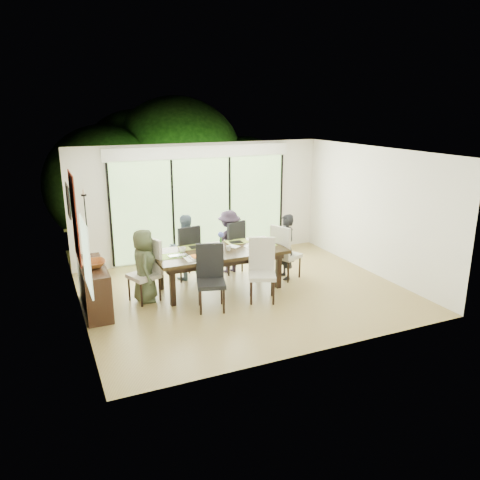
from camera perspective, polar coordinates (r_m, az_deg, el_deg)
name	(u,v)px	position (r m, az deg, el deg)	size (l,w,h in m)	color
floor	(245,293)	(9.16, 0.63, -6.45)	(6.00, 5.00, 0.01)	olive
ceiling	(246,152)	(8.50, 0.69, 10.68)	(6.00, 5.00, 0.01)	white
wall_back	(201,201)	(11.01, -4.76, 4.72)	(6.00, 0.02, 2.70)	silver
wall_front	(320,266)	(6.62, 9.68, -3.12)	(6.00, 0.02, 2.70)	white
wall_left	(76,244)	(8.01, -19.34, -0.44)	(0.02, 5.00, 2.70)	beige
wall_right	(375,211)	(10.31, 16.10, 3.38)	(0.02, 5.00, 2.70)	beige
glass_doors	(202,208)	(11.00, -4.67, 3.92)	(4.20, 0.02, 2.30)	#598C3F
blinds_header	(201,152)	(10.80, -4.81, 10.67)	(4.40, 0.06, 0.28)	white
mullion_a	(110,216)	(10.52, -15.53, 2.82)	(0.05, 0.04, 2.30)	black
mullion_b	(173,211)	(10.79, -8.17, 3.57)	(0.05, 0.04, 2.30)	black
mullion_c	(230,206)	(11.24, -1.28, 4.22)	(0.05, 0.04, 2.30)	black
mullion_d	(281,201)	(11.83, 5.02, 4.77)	(0.05, 0.04, 2.30)	black
side_window	(86,255)	(6.82, -18.23, -1.81)	(0.02, 0.90, 1.00)	#8CAD7F
deck	(191,248)	(12.17, -5.98, -1.01)	(6.00, 1.80, 0.10)	#4F3821
rail_top	(181,219)	(12.75, -7.17, 2.54)	(6.00, 0.08, 0.06)	brown
foliage_left	(105,185)	(13.18, -16.14, 6.41)	(3.20, 3.20, 3.20)	#14380F
foliage_mid	(177,165)	(14.16, -7.68, 8.99)	(4.00, 4.00, 4.00)	#14380F
foliage_right	(243,184)	(14.10, 0.41, 6.89)	(2.80, 2.80, 2.80)	#14380F
foliage_far	(139,170)	(14.62, -12.24, 8.28)	(3.60, 3.60, 3.60)	#14380F
table_top	(219,252)	(9.11, -2.52, -1.43)	(2.55, 1.17, 0.06)	black
table_apron	(220,256)	(9.14, -2.51, -2.01)	(2.34, 0.96, 0.11)	black
table_leg_fl	(173,287)	(8.54, -8.22, -5.64)	(0.10, 0.10, 0.73)	black
table_leg_fr	(278,270)	(9.30, 4.71, -3.70)	(0.10, 0.10, 0.73)	black
table_leg_bl	(161,272)	(9.32, -9.67, -3.83)	(0.10, 0.10, 0.73)	black
table_leg_br	(259,258)	(10.02, 2.38, -2.19)	(0.10, 0.10, 0.73)	black
chair_left_end	(143,271)	(8.77, -11.69, -3.72)	(0.49, 0.49, 1.17)	silver
chair_right_end	(287,251)	(9.78, 5.71, -1.38)	(0.49, 0.49, 1.17)	beige
chair_far_left	(185,251)	(9.79, -6.77, -1.39)	(0.49, 0.49, 1.17)	black
chair_far_right	(229,246)	(10.11, -1.35, -0.71)	(0.49, 0.49, 1.17)	black
chair_near_left	(211,279)	(8.23, -3.54, -4.71)	(0.49, 0.49, 1.17)	black
chair_near_right	(262,271)	(8.61, 2.72, -3.77)	(0.49, 0.49, 1.17)	beige
person_left_end	(144,266)	(8.74, -11.60, -3.08)	(0.64, 0.40, 1.37)	#454F35
person_right_end	(286,247)	(9.74, 5.62, -0.82)	(0.64, 0.40, 1.37)	black
person_far_left	(185,247)	(9.75, -6.75, -0.85)	(0.64, 0.40, 1.37)	slate
person_far_right	(229,242)	(10.07, -1.31, -0.19)	(0.64, 0.40, 1.37)	#2C2132
placemat_left	(172,256)	(8.82, -8.28, -1.95)	(0.47, 0.34, 0.01)	#86B440
placemat_right	(263,244)	(9.47, 2.84, -0.54)	(0.47, 0.34, 0.01)	#78A239
placemat_far_l	(191,247)	(9.32, -5.99, -0.88)	(0.47, 0.34, 0.01)	#97A83C
placemat_far_r	(237,242)	(9.66, -0.34, -0.19)	(0.47, 0.34, 0.01)	#A3BA42
placemat_paper	(198,258)	(8.66, -5.19, -2.19)	(0.47, 0.34, 0.01)	white
tablet_far_l	(197,247)	(9.30, -5.31, -0.84)	(0.28, 0.19, 0.01)	black
tablet_far_r	(236,242)	(9.59, -0.50, -0.25)	(0.26, 0.18, 0.01)	black
papers	(253,247)	(9.32, 1.60, -0.80)	(0.32, 0.23, 0.00)	white
platter_base	(198,257)	(8.65, -5.19, -2.09)	(0.28, 0.28, 0.03)	white
platter_snacks	(198,256)	(8.64, -5.20, -1.97)	(0.21, 0.21, 0.01)	orange
vase	(221,246)	(9.15, -2.35, -0.74)	(0.09, 0.09, 0.13)	silver
hyacinth_stems	(221,240)	(9.11, -2.36, 0.03)	(0.04, 0.04, 0.17)	#337226
hyacinth_blooms	(221,235)	(9.08, -2.36, 0.67)	(0.12, 0.12, 0.12)	#5560D5
laptop	(179,256)	(8.75, -7.48, -1.99)	(0.35, 0.23, 0.03)	silver
cup_a	(183,250)	(9.01, -7.02, -1.20)	(0.13, 0.13, 0.10)	white
cup_b	(229,248)	(9.05, -1.41, -1.01)	(0.11, 0.11, 0.10)	white
cup_c	(254,242)	(9.48, 1.76, -0.21)	(0.13, 0.13, 0.10)	white
book	(230,247)	(9.23, -1.19, -0.92)	(0.17, 0.24, 0.02)	white
sideboard	(94,288)	(8.66, -17.34, -5.56)	(0.42, 1.48, 0.83)	black
bowl	(93,264)	(8.41, -17.52, -2.82)	(0.44, 0.44, 0.11)	brown
candlestick_base	(90,258)	(8.85, -17.85, -2.16)	(0.09, 0.09, 0.04)	black
candlestick_shaft	(87,227)	(8.70, -18.17, 1.50)	(0.02, 0.02, 1.16)	black
candlestick_pan	(84,195)	(8.58, -18.51, 5.21)	(0.09, 0.09, 0.03)	black
candle	(84,192)	(8.57, -18.54, 5.57)	(0.03, 0.03, 0.09)	silver
tapestry	(74,217)	(8.32, -19.54, 2.62)	(0.02, 1.00, 1.50)	maroon
art_frame	(68,201)	(9.58, -20.23, 4.53)	(0.03, 0.55, 0.65)	black
art_canvas	(69,200)	(9.58, -20.11, 4.54)	(0.01, 0.45, 0.55)	#1C5957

